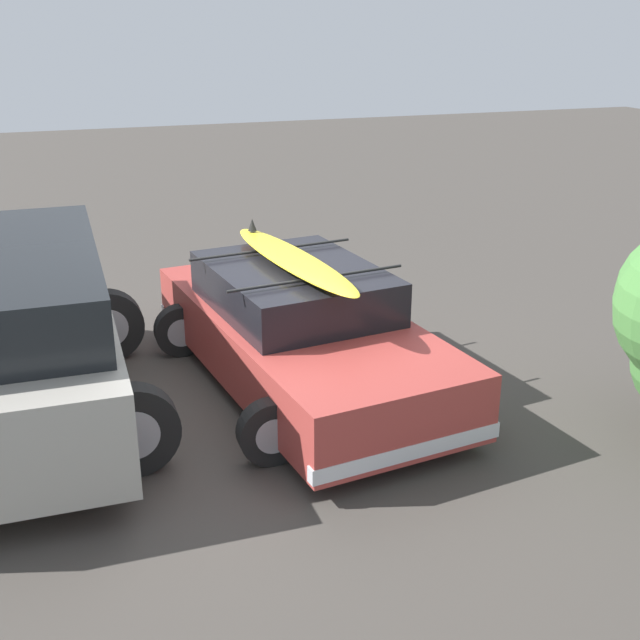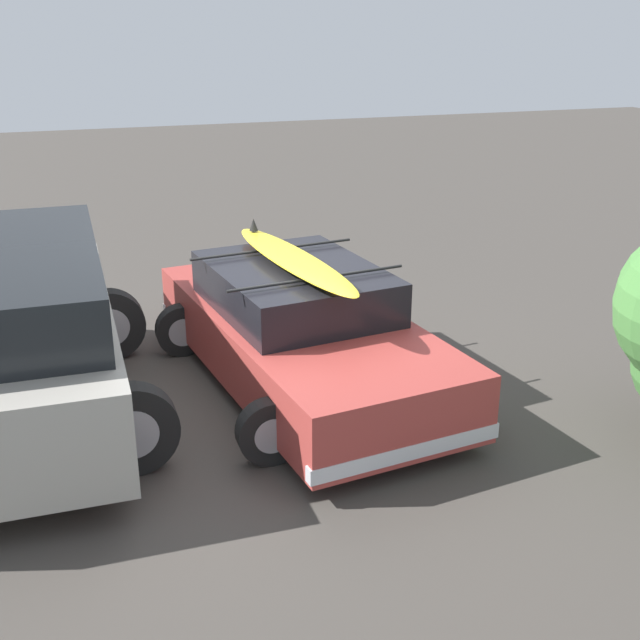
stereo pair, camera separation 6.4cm
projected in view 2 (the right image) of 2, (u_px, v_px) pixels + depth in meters
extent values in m
cube|color=#423D38|center=(281.00, 391.00, 8.46)|extent=(44.00, 44.00, 0.02)
cube|color=#9E3833|center=(302.00, 342.00, 8.42)|extent=(2.32, 4.51, 0.65)
cube|color=black|center=(295.00, 287.00, 8.37)|extent=(1.83, 2.26, 0.45)
cube|color=silver|center=(407.00, 451.00, 6.71)|extent=(1.83, 0.33, 0.14)
cube|color=silver|center=(234.00, 300.00, 10.28)|extent=(1.83, 0.33, 0.14)
cylinder|color=black|center=(446.00, 392.00, 7.73)|extent=(0.60, 0.18, 0.60)
cylinder|color=#99999E|center=(446.00, 392.00, 7.73)|extent=(0.33, 0.19, 0.33)
cylinder|color=black|center=(270.00, 432.00, 6.99)|extent=(0.60, 0.18, 0.60)
cylinder|color=#99999E|center=(270.00, 432.00, 6.99)|extent=(0.33, 0.19, 0.33)
cylinder|color=black|center=(324.00, 307.00, 9.99)|extent=(0.60, 0.18, 0.60)
cylinder|color=#99999E|center=(324.00, 307.00, 9.99)|extent=(0.33, 0.19, 0.33)
cylinder|color=black|center=(182.00, 330.00, 9.25)|extent=(0.60, 0.18, 0.60)
cylinder|color=#99999E|center=(182.00, 330.00, 9.25)|extent=(0.33, 0.19, 0.33)
cylinder|color=black|center=(318.00, 278.00, 7.80)|extent=(1.87, 0.27, 0.03)
cylinder|color=black|center=(273.00, 249.00, 8.76)|extent=(1.87, 0.27, 0.03)
ellipsoid|color=yellow|center=(293.00, 259.00, 8.20)|extent=(0.80, 2.76, 0.09)
cone|color=black|center=(254.00, 225.00, 9.08)|extent=(0.10, 0.10, 0.14)
cube|color=#9E998E|center=(17.00, 353.00, 7.59)|extent=(1.84, 4.34, 0.88)
cube|color=black|center=(6.00, 280.00, 7.33)|extent=(1.69, 3.39, 0.57)
cylinder|color=black|center=(21.00, 274.00, 9.57)|extent=(0.73, 0.19, 0.73)
cylinder|color=black|center=(131.00, 429.00, 6.81)|extent=(0.81, 0.22, 0.81)
cylinder|color=#99999E|center=(131.00, 429.00, 6.81)|extent=(0.45, 0.23, 0.45)
cylinder|color=black|center=(109.00, 325.00, 9.12)|extent=(0.81, 0.22, 0.81)
cylinder|color=#99999E|center=(109.00, 325.00, 9.12)|extent=(0.45, 0.23, 0.45)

